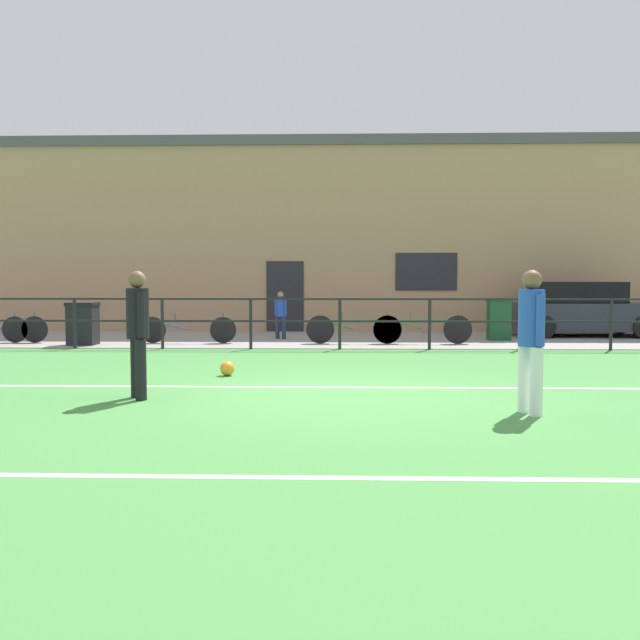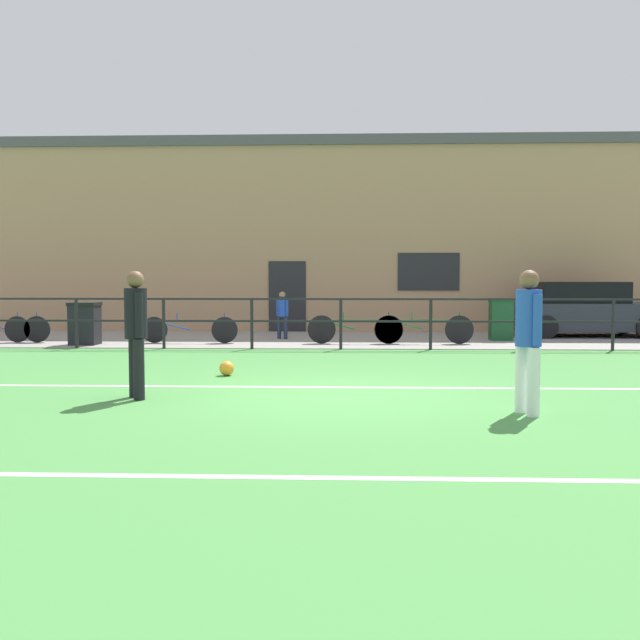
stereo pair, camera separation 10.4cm
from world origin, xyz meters
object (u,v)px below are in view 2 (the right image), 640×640
at_px(bicycle_parked_3, 6,329).
at_px(bicycle_parked_1, 189,329).
at_px(player_goalkeeper, 136,326).
at_px(player_striker, 528,333).
at_px(bicycle_parked_4, 424,329).
at_px(trash_bin_0, 501,319).
at_px(trash_bin_1, 85,323).
at_px(parked_car_red, 584,310).
at_px(bicycle_parked_2, 355,329).
at_px(spectator_child, 282,312).
at_px(soccer_ball_match, 227,368).

bearing_deg(bicycle_parked_3, bicycle_parked_1, -0.00).
distance_m(player_goalkeeper, player_striker, 4.96).
relative_size(bicycle_parked_4, trash_bin_0, 2.22).
bearing_deg(trash_bin_1, bicycle_parked_4, 3.52).
xyz_separation_m(player_striker, trash_bin_1, (-8.31, 8.02, -0.43)).
xyz_separation_m(bicycle_parked_3, bicycle_parked_4, (10.21, 0.00, 0.02)).
relative_size(player_goalkeeper, bicycle_parked_4, 0.71).
bearing_deg(parked_car_red, bicycle_parked_3, -170.81).
bearing_deg(bicycle_parked_2, bicycle_parked_3, 180.00).
xyz_separation_m(spectator_child, bicycle_parked_3, (-6.69, -1.25, -0.36)).
bearing_deg(player_goalkeeper, bicycle_parked_4, 118.49).
bearing_deg(parked_car_red, bicycle_parked_4, -152.51).
relative_size(player_goalkeeper, player_striker, 1.00).
bearing_deg(player_striker, bicycle_parked_3, -147.63).
relative_size(spectator_child, bicycle_parked_3, 0.57).
bearing_deg(player_goalkeeper, bicycle_parked_2, 128.46).
bearing_deg(bicycle_parked_2, player_striker, -77.38).
bearing_deg(trash_bin_1, bicycle_parked_2, 4.43).
bearing_deg(soccer_ball_match, bicycle_parked_4, 54.99).
distance_m(bicycle_parked_1, bicycle_parked_3, 4.53).
relative_size(spectator_child, bicycle_parked_4, 0.52).
xyz_separation_m(soccer_ball_match, spectator_child, (0.29, 6.70, 0.60)).
relative_size(parked_car_red, trash_bin_1, 3.80).
height_order(bicycle_parked_4, trash_bin_0, trash_bin_0).
bearing_deg(bicycle_parked_2, trash_bin_0, 16.18).
bearing_deg(trash_bin_1, soccer_ball_match, -49.37).
distance_m(soccer_ball_match, bicycle_parked_4, 6.66).
xyz_separation_m(parked_car_red, bicycle_parked_2, (-6.27, -2.40, -0.35)).
height_order(player_striker, bicycle_parked_1, player_striker).
distance_m(bicycle_parked_1, bicycle_parked_4, 5.68).
height_order(bicycle_parked_3, trash_bin_0, trash_bin_0).
xyz_separation_m(spectator_child, trash_bin_0, (5.59, -0.17, -0.16)).
height_order(bicycle_parked_2, bicycle_parked_4, bicycle_parked_4).
bearing_deg(soccer_ball_match, player_goalkeeper, -110.42).
relative_size(bicycle_parked_2, trash_bin_1, 2.28).
relative_size(player_goalkeeper, soccer_ball_match, 7.06).
bearing_deg(bicycle_parked_3, bicycle_parked_4, 0.00).
relative_size(bicycle_parked_3, trash_bin_1, 2.16).
distance_m(parked_car_red, bicycle_parked_4, 5.21).
bearing_deg(parked_car_red, player_goalkeeper, -132.65).
bearing_deg(trash_bin_0, soccer_ball_match, -132.03).
height_order(spectator_child, bicycle_parked_1, spectator_child).
bearing_deg(trash_bin_0, trash_bin_1, -171.16).
height_order(player_striker, parked_car_red, player_striker).
xyz_separation_m(player_striker, spectator_child, (-3.77, 9.77, -0.24)).
height_order(spectator_child, bicycle_parked_3, spectator_child).
distance_m(bicycle_parked_4, trash_bin_0, 2.34).
bearing_deg(trash_bin_0, bicycle_parked_3, -174.97).
height_order(parked_car_red, bicycle_parked_3, parked_car_red).
relative_size(player_striker, trash_bin_0, 1.58).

